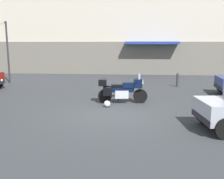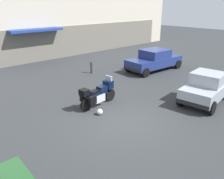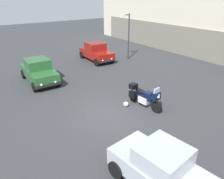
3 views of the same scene
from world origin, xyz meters
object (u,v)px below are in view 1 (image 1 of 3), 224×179
at_px(streetlamp_curbside, 6,45).
at_px(bollard_curbside, 177,79).
at_px(motorcycle, 122,90).
at_px(helmet, 107,104).

relative_size(streetlamp_curbside, bollard_curbside, 4.72).
height_order(motorcycle, streetlamp_curbside, streetlamp_curbside).
distance_m(helmet, streetlamp_curbside, 9.76).
bearing_deg(bollard_curbside, helmet, -124.87).
bearing_deg(bollard_curbside, streetlamp_curbside, 177.76).
height_order(motorcycle, helmet, motorcycle).
bearing_deg(streetlamp_curbside, motorcycle, -33.02).
relative_size(helmet, bollard_curbside, 0.32).
height_order(streetlamp_curbside, bollard_curbside, streetlamp_curbside).
xyz_separation_m(streetlamp_curbside, bollard_curbside, (11.19, -0.44, -2.09)).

